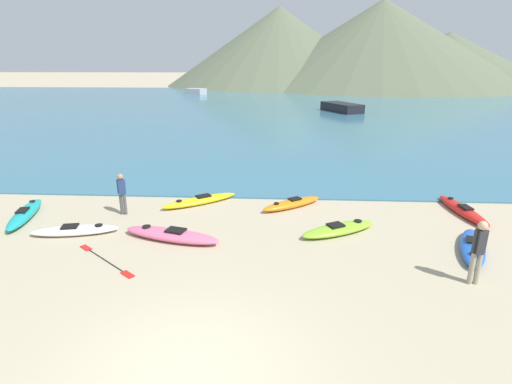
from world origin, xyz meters
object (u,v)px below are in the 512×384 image
Objects in this scene: person_near_foreground at (479,249)px; moored_boat_2 at (196,91)px; kayak_on_sand_3 at (339,229)px; person_near_waterline at (122,191)px; kayak_on_sand_1 at (25,214)px; moored_boat_1 at (342,107)px; loose_paddle at (105,260)px; kayak_on_sand_4 at (473,247)px; kayak_on_sand_5 at (172,235)px; kayak_on_sand_0 at (292,204)px; kayak_on_sand_6 at (200,200)px; kayak_on_sand_7 at (75,230)px; kayak_on_sand_2 at (463,210)px.

moored_boat_2 is at bearing 107.87° from person_near_foreground.
person_near_waterline reaches higher than kayak_on_sand_3.
kayak_on_sand_1 is 35.95m from moored_boat_1.
loose_paddle is at bearing -35.26° from kayak_on_sand_1.
moored_boat_1 is at bearing 88.17° from kayak_on_sand_4.
kayak_on_sand_5 is 0.92× the size of moored_boat_2.
kayak_on_sand_0 is 31.22m from moored_boat_1.
kayak_on_sand_5 is at bearing -14.42° from kayak_on_sand_1.
person_near_waterline is at bearing -153.79° from kayak_on_sand_6.
person_near_foreground is at bearing -3.77° from loose_paddle.
person_near_waterline is at bearing -170.10° from kayak_on_sand_0.
person_near_waterline is (0.93, 1.83, 0.75)m from kayak_on_sand_7.
person_near_waterline is 34.02m from moored_boat_1.
kayak_on_sand_6 is at bearing 69.95° from loose_paddle.
person_near_waterline reaches higher than kayak_on_sand_6.
kayak_on_sand_6 is at bearing -78.37° from moored_boat_2.
kayak_on_sand_2 is 1.42× the size of loose_paddle.
kayak_on_sand_6 is at bearing 145.63° from person_near_foreground.
kayak_on_sand_1 is at bearing -169.90° from kayak_on_sand_0.
kayak_on_sand_2 is 1.11× the size of kayak_on_sand_6.
kayak_on_sand_1 is 0.94× the size of kayak_on_sand_5.
person_near_foreground is 35.91m from moored_boat_1.
kayak_on_sand_5 is at bearing -164.42° from kayak_on_sand_2.
kayak_on_sand_1 reaches higher than kayak_on_sand_7.
loose_paddle is (9.24, -58.27, -0.52)m from moored_boat_2.
person_near_foreground is at bearing -50.23° from kayak_on_sand_0.
kayak_on_sand_3 is 0.97× the size of kayak_on_sand_4.
person_near_foreground is 9.83m from loose_paddle.
kayak_on_sand_5 is 1.15× the size of kayak_on_sand_6.
kayak_on_sand_1 reaches higher than kayak_on_sand_0.
person_near_waterline is at bearing 63.14° from kayak_on_sand_7.
kayak_on_sand_5 is 2.17× the size of person_near_waterline.
moored_boat_2 reaches higher than kayak_on_sand_7.
kayak_on_sand_4 is 10.64m from loose_paddle.
person_near_waterline is at bearing 168.22° from kayak_on_sand_4.
kayak_on_sand_0 is 6.92m from person_near_foreground.
loose_paddle is (4.16, -2.94, -0.16)m from kayak_on_sand_1.
person_near_foreground is 0.75× the size of loose_paddle.
kayak_on_sand_2 is 13.57m from kayak_on_sand_7.
kayak_on_sand_2 is 3.27m from kayak_on_sand_4.
kayak_on_sand_6 is at bearing -108.04° from moored_boat_1.
kayak_on_sand_4 is at bearing -2.54° from kayak_on_sand_7.
kayak_on_sand_2 is at bearing 22.83° from kayak_on_sand_3.
kayak_on_sand_7 is 0.78× the size of moored_boat_2.
kayak_on_sand_1 is 5.86m from kayak_on_sand_5.
kayak_on_sand_4 is 2.17m from person_near_foreground.
kayak_on_sand_0 is 7.09m from loose_paddle.
moored_boat_2 reaches higher than kayak_on_sand_0.
kayak_on_sand_3 is 5.37m from kayak_on_sand_5.
kayak_on_sand_1 is 2.03× the size of person_near_waterline.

